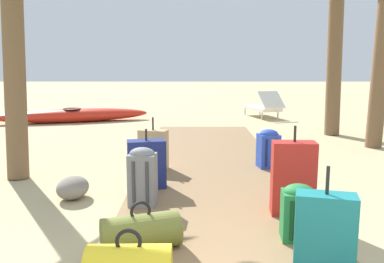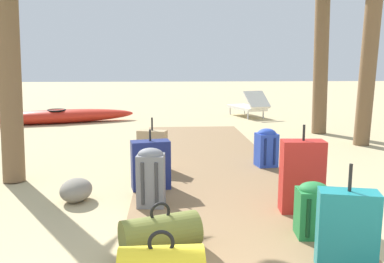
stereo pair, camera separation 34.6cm
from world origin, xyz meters
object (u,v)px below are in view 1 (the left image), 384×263
(backpack_grey, at_px, (141,175))
(lounge_chair, at_px, (261,106))
(suitcase_tan, at_px, (151,149))
(kayak, at_px, (70,115))
(suitcase_red, at_px, (291,178))
(duffel_bag_olive, at_px, (139,232))
(backpack_blue, at_px, (266,147))
(backpack_green, at_px, (296,210))
(suitcase_navy, at_px, (145,164))
(suitcase_teal, at_px, (323,234))

(backpack_grey, xyz_separation_m, lounge_chair, (2.52, 7.43, -0.07))
(suitcase_tan, xyz_separation_m, kayak, (-2.60, 5.06, -0.17))
(suitcase_red, bearing_deg, suitcase_tan, 130.80)
(duffel_bag_olive, bearing_deg, backpack_blue, 60.28)
(suitcase_tan, xyz_separation_m, backpack_grey, (0.03, -1.49, 0.05))
(suitcase_red, xyz_separation_m, lounge_chair, (1.05, 7.68, -0.11))
(suitcase_tan, xyz_separation_m, lounge_chair, (2.55, 5.94, -0.02))
(suitcase_red, relative_size, kayak, 0.22)
(backpack_blue, bearing_deg, lounge_chair, 80.82)
(backpack_green, relative_size, suitcase_red, 0.54)
(backpack_blue, distance_m, kayak, 6.54)
(backpack_blue, bearing_deg, backpack_grey, -135.48)
(backpack_blue, xyz_separation_m, kayak, (-4.20, 5.01, -0.18))
(backpack_blue, height_order, suitcase_navy, suitcase_navy)
(backpack_blue, distance_m, suitcase_navy, 1.85)
(suitcase_navy, height_order, suitcase_red, suitcase_red)
(backpack_green, relative_size, duffel_bag_olive, 0.71)
(suitcase_tan, bearing_deg, backpack_blue, 1.93)
(backpack_grey, height_order, lounge_chair, lounge_chair)
(backpack_green, height_order, backpack_grey, backpack_grey)
(backpack_blue, height_order, kayak, backpack_blue)
(kayak, bearing_deg, duffel_bag_olive, -70.13)
(suitcase_navy, distance_m, backpack_grey, 0.59)
(suitcase_navy, xyz_separation_m, suitcase_tan, (-0.01, 0.90, -0.01))
(backpack_green, distance_m, backpack_grey, 1.61)
(backpack_green, height_order, suitcase_navy, suitcase_navy)
(duffel_bag_olive, bearing_deg, suitcase_red, 29.40)
(duffel_bag_olive, relative_size, suitcase_red, 0.77)
(backpack_blue, distance_m, duffel_bag_olive, 2.95)
(backpack_green, xyz_separation_m, suitcase_tan, (-1.40, 2.32, 0.02))
(kayak, bearing_deg, suitcase_tan, -62.82)
(suitcase_red, bearing_deg, backpack_grey, 170.34)
(suitcase_tan, distance_m, lounge_chair, 6.47)
(kayak, bearing_deg, backpack_green, -61.52)
(suitcase_tan, relative_size, suitcase_red, 0.83)
(suitcase_navy, relative_size, lounge_chair, 0.42)
(backpack_green, height_order, kayak, backpack_green)
(suitcase_navy, relative_size, suitcase_teal, 0.91)
(lounge_chair, bearing_deg, suitcase_tan, -113.23)
(backpack_blue, xyz_separation_m, suitcase_red, (-0.10, -1.79, 0.07))
(suitcase_tan, bearing_deg, kayak, 117.18)
(backpack_green, xyz_separation_m, backpack_blue, (0.19, 2.37, 0.04))
(suitcase_navy, height_order, suitcase_tan, suitcase_tan)
(backpack_green, relative_size, suitcase_tan, 0.66)
(kayak, bearing_deg, suitcase_teal, -63.08)
(duffel_bag_olive, relative_size, lounge_chair, 0.40)
(backpack_green, xyz_separation_m, lounge_chair, (1.15, 8.26, 0.00))
(suitcase_tan, height_order, kayak, suitcase_tan)
(backpack_blue, height_order, suitcase_red, suitcase_red)
(kayak, bearing_deg, suitcase_red, -58.92)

